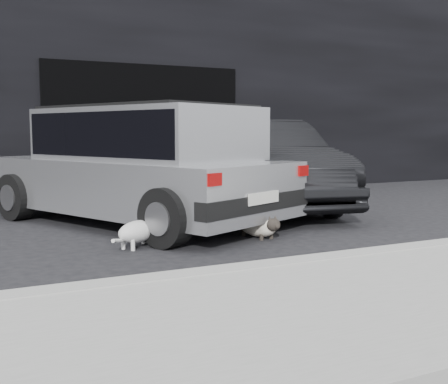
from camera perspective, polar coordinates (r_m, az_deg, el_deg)
name	(u,v)px	position (r m, az deg, el deg)	size (l,w,h in m)	color
ground	(172,230)	(7.39, -5.35, -3.83)	(80.00, 80.00, 0.00)	black
building_facade	(117,78)	(13.35, -10.86, 11.30)	(34.00, 4.00, 5.00)	black
garage_opening	(145,130)	(11.37, -7.99, 6.21)	(4.00, 0.10, 2.60)	black
curb	(364,257)	(5.67, 14.05, -6.43)	(18.00, 0.25, 0.12)	gray
silver_hatchback	(141,160)	(7.84, -8.46, 3.24)	(3.58, 4.82, 1.62)	#B2B3B6
second_car	(261,164)	(9.36, 3.77, 2.85)	(1.57, 4.49, 1.48)	black
cat_siamese	(260,227)	(6.77, 3.70, -3.53)	(0.38, 0.88, 0.31)	beige
cat_white	(141,230)	(6.31, -8.48, -3.83)	(0.73, 0.56, 0.39)	silver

